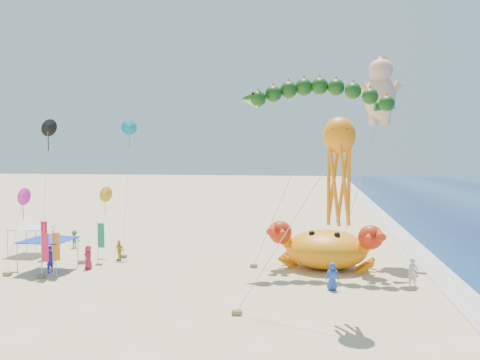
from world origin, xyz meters
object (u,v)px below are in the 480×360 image
Objects in this scene: crab_inflatable at (326,248)px; cherub_kite at (380,89)px; canopy_white at (31,225)px; canopy_blue at (48,237)px; octopus_kite at (338,163)px; dragon_kite at (318,99)px.

crab_inflatable is 13.38m from cherub_kite.
canopy_blue is at bearing -46.37° from canopy_white.
canopy_blue is at bearing -168.48° from crab_inflatable.
octopus_kite is (0.41, -10.26, 6.32)m from crab_inflatable.
dragon_kite is at bearing 11.53° from canopy_blue.
canopy_blue is at bearing -168.47° from dragon_kite.
dragon_kite is 6.69m from cherub_kite.
crab_inflatable is at bearing 11.05° from dragon_kite.
dragon_kite reaches higher than crab_inflatable.
octopus_kite reaches higher than canopy_white.
cherub_kite is 5.27× the size of canopy_white.
cherub_kite is (4.12, 4.36, 11.95)m from crab_inflatable.
dragon_kite is 21.66m from canopy_blue.
cherub_kite reaches higher than canopy_blue.
dragon_kite is 3.92× the size of canopy_blue.
canopy_white is (-28.34, -3.48, -11.06)m from cherub_kite.
octopus_kite is at bearing -104.26° from cherub_kite.
canopy_blue is (-19.58, -3.99, 0.89)m from crab_inflatable.
octopus_kite is 27.56m from canopy_white.
canopy_blue and canopy_white have the same top height.
cherub_kite reaches higher than crab_inflatable.
octopus_kite is 2.95× the size of canopy_blue.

